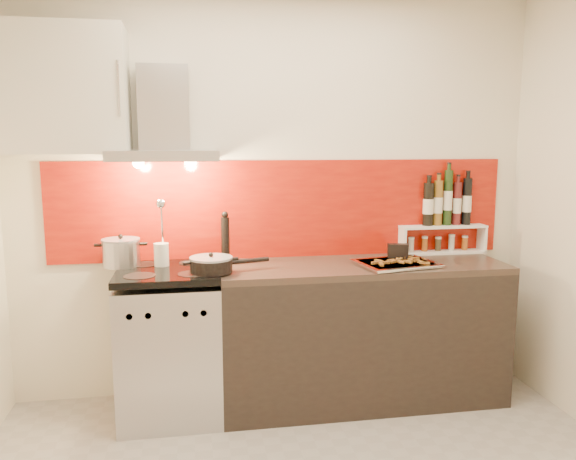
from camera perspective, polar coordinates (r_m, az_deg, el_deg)
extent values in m
cube|color=silver|center=(3.69, -1.18, 3.38)|extent=(3.40, 0.02, 2.60)
cube|color=#910E07|center=(3.69, -0.38, 2.14)|extent=(3.00, 0.02, 0.64)
cube|color=#B7B7BA|center=(3.56, -11.84, -11.61)|extent=(0.60, 0.60, 0.84)
cube|color=black|center=(3.32, -11.97, -14.81)|extent=(0.50, 0.02, 0.40)
cube|color=#B7B7BA|center=(3.19, -12.20, -8.38)|extent=(0.56, 0.02, 0.12)
cube|color=#FF190C|center=(3.18, -12.21, -8.41)|extent=(0.10, 0.01, 0.04)
cube|color=black|center=(3.42, -12.10, -4.22)|extent=(0.60, 0.60, 0.04)
cube|color=black|center=(3.70, 7.39, -10.51)|extent=(1.80, 0.60, 0.86)
cube|color=#2E241C|center=(3.58, 7.53, -3.69)|extent=(1.80, 0.60, 0.04)
cube|color=#B7B7BA|center=(3.38, -12.45, 7.42)|extent=(0.62, 0.50, 0.06)
cube|color=#B7B7BA|center=(3.54, -12.49, 12.02)|extent=(0.30, 0.18, 0.50)
sphere|color=#FFD18C|center=(3.40, -14.97, 6.66)|extent=(0.07, 0.07, 0.07)
sphere|color=#FFD18C|center=(3.38, -9.87, 6.82)|extent=(0.07, 0.07, 0.07)
cube|color=beige|center=(3.54, -21.77, 13.06)|extent=(0.70, 0.35, 0.72)
cylinder|color=#B7B7BA|center=(3.56, -16.58, -2.29)|extent=(0.22, 0.22, 0.16)
cylinder|color=#99999E|center=(3.54, -16.64, -0.96)|extent=(0.23, 0.23, 0.01)
sphere|color=black|center=(3.54, -16.65, -0.63)|extent=(0.03, 0.03, 0.03)
cylinder|color=black|center=(3.29, -7.81, -3.60)|extent=(0.25, 0.25, 0.08)
cylinder|color=#99999E|center=(3.28, -7.83, -2.84)|extent=(0.25, 0.25, 0.01)
sphere|color=black|center=(3.28, -7.84, -2.52)|extent=(0.03, 0.03, 0.03)
cylinder|color=black|center=(3.36, -3.89, -3.12)|extent=(0.24, 0.09, 0.03)
cylinder|color=silver|center=(3.50, -12.73, -2.53)|extent=(0.09, 0.09, 0.15)
cylinder|color=silver|center=(3.47, -12.68, 0.63)|extent=(0.01, 0.07, 0.28)
sphere|color=silver|center=(3.39, -12.80, 2.65)|extent=(0.06, 0.06, 0.06)
cylinder|color=black|center=(3.51, -6.39, -1.12)|extent=(0.05, 0.05, 0.30)
sphere|color=black|center=(3.48, -6.43, 1.56)|extent=(0.04, 0.04, 0.04)
cube|color=white|center=(4.02, 15.25, -2.13)|extent=(0.60, 0.16, 0.01)
cube|color=white|center=(3.89, 11.42, -1.07)|extent=(0.01, 0.16, 0.17)
cube|color=white|center=(4.13, 18.95, -0.80)|extent=(0.02, 0.16, 0.17)
cube|color=white|center=(3.99, 15.36, 0.38)|extent=(0.60, 0.16, 0.02)
cylinder|color=black|center=(3.93, 14.06, 2.55)|extent=(0.07, 0.07, 0.29)
cylinder|color=brown|center=(3.95, 14.99, 2.67)|extent=(0.06, 0.06, 0.31)
cylinder|color=black|center=(3.98, 15.93, 3.18)|extent=(0.06, 0.06, 0.38)
cylinder|color=#521516|center=(4.01, 16.81, 2.59)|extent=(0.06, 0.06, 0.29)
cylinder|color=black|center=(4.04, 17.71, 2.79)|extent=(0.06, 0.06, 0.32)
cylinder|color=#B6A794|center=(3.92, 12.39, -1.54)|extent=(0.04, 0.04, 0.09)
cylinder|color=#9A4C19|center=(3.96, 13.71, -1.46)|extent=(0.04, 0.04, 0.09)
cylinder|color=#413520|center=(4.00, 15.00, -1.45)|extent=(0.04, 0.04, 0.08)
cylinder|color=beige|center=(4.04, 16.27, -1.30)|extent=(0.04, 0.04, 0.10)
cylinder|color=#A7551B|center=(4.08, 17.50, -1.33)|extent=(0.04, 0.04, 0.09)
cube|color=black|center=(3.65, 11.08, -2.24)|extent=(0.14, 0.08, 0.11)
cube|color=silver|center=(3.54, 10.91, -3.40)|extent=(0.50, 0.41, 0.01)
cube|color=silver|center=(3.54, 10.91, -3.25)|extent=(0.52, 0.44, 0.01)
cube|color=red|center=(3.54, 10.91, -3.25)|extent=(0.45, 0.37, 0.01)
cube|color=brown|center=(3.58, 12.49, -3.00)|extent=(0.04, 0.06, 0.01)
cube|color=brown|center=(3.47, 9.82, -3.29)|extent=(0.06, 0.02, 0.01)
cube|color=brown|center=(3.63, 12.77, -2.84)|extent=(0.06, 0.03, 0.01)
cube|color=brown|center=(3.57, 12.77, -3.04)|extent=(0.06, 0.02, 0.01)
cube|color=brown|center=(3.51, 11.36, -3.19)|extent=(0.05, 0.06, 0.01)
cube|color=brown|center=(3.46, 8.90, -3.31)|extent=(0.06, 0.03, 0.01)
cube|color=brown|center=(3.42, 9.45, -3.46)|extent=(0.02, 0.06, 0.01)
cube|color=brown|center=(3.51, 9.21, -3.13)|extent=(0.05, 0.06, 0.01)
cube|color=brown|center=(3.58, 11.32, -2.95)|extent=(0.05, 0.06, 0.01)
cube|color=brown|center=(3.51, 13.73, -3.28)|extent=(0.06, 0.04, 0.01)
cube|color=brown|center=(3.53, 13.46, -3.21)|extent=(0.04, 0.06, 0.01)
cube|color=brown|center=(3.57, 11.06, -2.97)|extent=(0.03, 0.06, 0.01)
cube|color=brown|center=(3.52, 12.08, -3.18)|extent=(0.05, 0.06, 0.01)
cube|color=brown|center=(3.54, 10.40, -3.08)|extent=(0.06, 0.04, 0.01)
cube|color=brown|center=(3.66, 12.13, -2.74)|extent=(0.06, 0.02, 0.01)
cube|color=brown|center=(3.51, 10.70, -3.17)|extent=(0.06, 0.04, 0.01)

